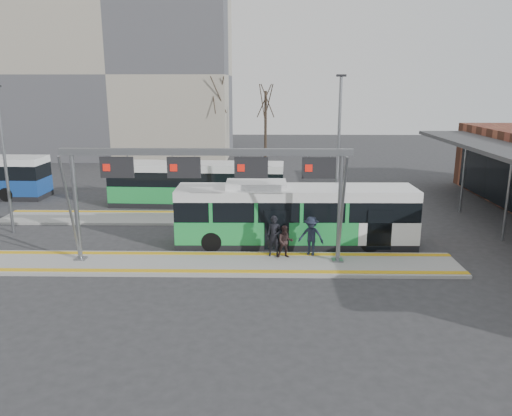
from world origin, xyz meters
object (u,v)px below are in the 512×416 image
Objects in this scene: gantry at (210,172)px; passenger_b at (285,242)px; passenger_c at (311,236)px; hero_bus at (295,216)px; passenger_a at (274,236)px.

gantry is 8.35× the size of passenger_b.
passenger_b is 0.83× the size of passenger_c.
gantry is at bearing -144.88° from hero_bus.
passenger_c is (0.67, -2.05, -0.43)m from hero_bus.
passenger_b is at bearing -144.57° from passenger_c.
passenger_c is at bearing -72.61° from hero_bus.
hero_bus is 2.52m from passenger_a.
hero_bus reaches higher than passenger_c.
passenger_a is at bearing 151.61° from passenger_b.
passenger_b is at bearing -104.11° from hero_bus.
passenger_c is (1.25, 0.39, 0.17)m from passenger_b.
passenger_c is at bearing 10.26° from gantry.
passenger_a is 1.77m from passenger_c.
passenger_a is at bearing -156.11° from passenger_c.
passenger_b is (-0.58, -2.44, -0.59)m from hero_bus.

